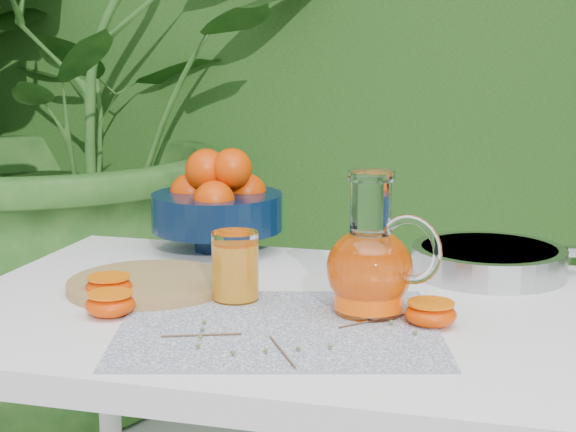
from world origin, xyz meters
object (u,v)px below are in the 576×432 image
(white_table, at_px, (285,355))
(saute_pan, at_px, (491,259))
(juice_pitcher, at_px, (371,265))
(fruit_bowl, at_px, (217,203))
(cutting_board, at_px, (150,284))

(white_table, distance_m, saute_pan, 0.40)
(white_table, height_order, juice_pitcher, juice_pitcher)
(juice_pitcher, bearing_deg, saute_pan, 60.21)
(fruit_bowl, relative_size, juice_pitcher, 1.46)
(juice_pitcher, bearing_deg, cutting_board, 173.70)
(white_table, xyz_separation_m, juice_pitcher, (0.13, -0.02, 0.16))
(fruit_bowl, bearing_deg, juice_pitcher, -43.28)
(white_table, relative_size, saute_pan, 2.13)
(cutting_board, distance_m, juice_pitcher, 0.37)
(cutting_board, bearing_deg, white_table, -4.47)
(juice_pitcher, xyz_separation_m, saute_pan, (0.16, 0.27, -0.05))
(fruit_bowl, bearing_deg, saute_pan, -5.93)
(fruit_bowl, relative_size, saute_pan, 0.63)
(saute_pan, bearing_deg, juice_pitcher, -119.79)
(white_table, relative_size, cutting_board, 3.87)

